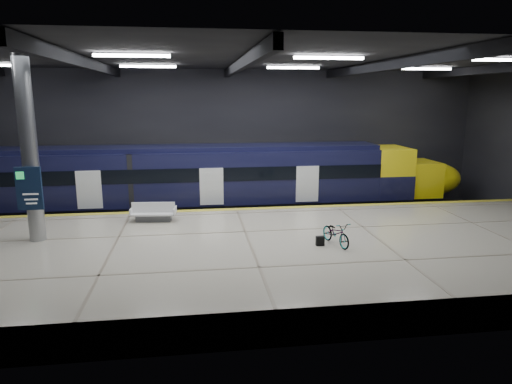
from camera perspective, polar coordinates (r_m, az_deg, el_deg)
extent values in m
plane|color=black|center=(19.96, -1.69, -7.15)|extent=(30.00, 30.00, 0.00)
cube|color=black|center=(26.95, -3.60, 6.54)|extent=(30.00, 0.10, 8.00)
cube|color=black|center=(11.23, 2.62, -1.07)|extent=(30.00, 0.10, 8.00)
cube|color=black|center=(18.92, -1.84, 16.41)|extent=(30.00, 16.00, 0.10)
cube|color=black|center=(19.21, -20.58, 14.87)|extent=(0.25, 16.00, 0.40)
cube|color=black|center=(18.90, -1.84, 15.65)|extent=(0.25, 16.00, 0.40)
cube|color=black|center=(20.43, 15.76, 14.95)|extent=(0.25, 16.00, 0.40)
cube|color=white|center=(16.93, -15.23, 16.13)|extent=(2.60, 0.18, 0.10)
cube|color=white|center=(17.54, 9.10, 16.23)|extent=(2.60, 0.18, 0.10)
cube|color=white|center=(20.66, 28.65, 14.30)|extent=(2.60, 0.18, 0.10)
cube|color=white|center=(22.88, -13.33, 15.03)|extent=(2.60, 0.18, 0.10)
cube|color=white|center=(23.34, 4.68, 15.23)|extent=(2.60, 0.18, 0.10)
cube|color=white|center=(25.76, 20.57, 14.23)|extent=(2.60, 0.18, 0.10)
cube|color=beige|center=(17.43, -0.80, -8.10)|extent=(30.00, 11.00, 1.10)
cube|color=yellow|center=(22.27, -2.48, -2.15)|extent=(30.00, 0.40, 0.01)
cube|color=gray|center=(24.48, -2.91, -3.34)|extent=(30.00, 0.08, 0.16)
cube|color=gray|center=(25.87, -3.19, -2.50)|extent=(30.00, 0.08, 0.16)
cube|color=black|center=(25.07, -12.52, -2.14)|extent=(24.00, 2.58, 0.80)
cube|color=black|center=(24.71, -12.70, 1.86)|extent=(24.00, 2.80, 2.75)
cube|color=black|center=(24.50, -12.86, 5.31)|extent=(24.00, 2.30, 0.24)
cube|color=black|center=(23.27, -13.01, 1.93)|extent=(24.00, 0.04, 0.70)
cube|color=white|center=(23.30, -5.58, 0.69)|extent=(1.20, 0.05, 1.90)
cube|color=yellow|center=(26.91, 16.08, 2.50)|extent=(2.00, 2.80, 2.75)
ellipsoid|color=yellow|center=(28.14, 20.88, 1.59)|extent=(3.60, 2.52, 1.90)
cube|color=black|center=(27.01, 16.69, 2.87)|extent=(1.60, 2.38, 0.80)
cube|color=#595B60|center=(20.64, -12.65, -3.18)|extent=(1.55, 0.62, 0.28)
cube|color=white|center=(20.59, -12.68, -2.60)|extent=(1.96, 0.99, 0.08)
cube|color=white|center=(20.53, -12.71, -1.89)|extent=(1.88, 0.27, 0.47)
cube|color=white|center=(20.76, -15.25, -2.29)|extent=(0.14, 0.80, 0.28)
cube|color=white|center=(20.41, -10.09, -2.30)|extent=(0.14, 0.80, 0.28)
imported|color=#99999E|center=(17.18, 9.97, -5.07)|extent=(1.03, 1.81, 0.90)
cube|color=black|center=(17.09, 8.01, -6.07)|extent=(0.31, 0.19, 0.35)
cylinder|color=#9EA0A5|center=(18.84, -26.47, 4.68)|extent=(0.60, 0.60, 6.90)
cube|color=#101F3B|center=(18.64, -26.49, 0.40)|extent=(0.90, 0.12, 1.60)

